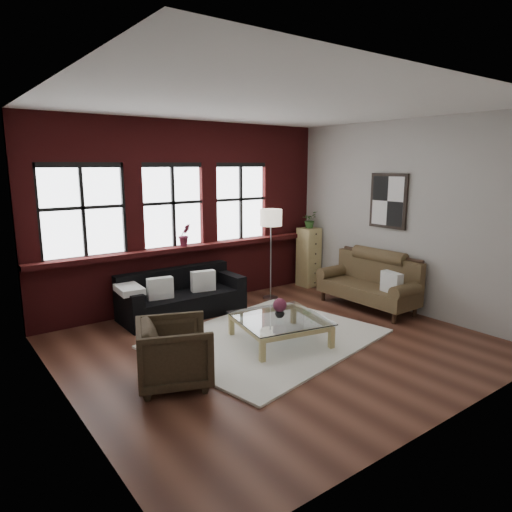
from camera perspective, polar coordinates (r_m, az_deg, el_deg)
floor at (r=6.49m, az=2.50°, el=-10.96°), size 5.50×5.50×0.00m
ceiling at (r=6.05m, az=2.78°, el=18.33°), size 5.50×5.50×0.00m
wall_back at (r=8.14m, az=-8.62°, el=5.14°), size 5.50×0.00×5.50m
wall_front at (r=4.46m, az=23.44°, el=-0.76°), size 5.50×0.00×5.50m
wall_left at (r=4.84m, az=-23.45°, el=0.14°), size 0.00×5.00×5.00m
wall_right at (r=8.08m, az=17.95°, el=4.67°), size 0.00×5.00×5.00m
brick_backwall at (r=8.09m, az=-8.42°, el=5.10°), size 5.50×0.12×3.20m
sill_ledge at (r=8.09m, az=-8.00°, el=1.11°), size 5.50×0.30×0.08m
window_left at (r=7.41m, az=-20.87°, el=5.09°), size 1.38×0.10×1.50m
window_mid at (r=7.95m, az=-10.40°, el=6.02°), size 1.38×0.10×1.50m
window_right at (r=8.66m, az=-2.02°, el=6.62°), size 1.38×0.10×1.50m
wall_poster at (r=8.21m, az=16.23°, el=6.62°), size 0.05×0.74×0.94m
shag_rug at (r=6.65m, az=1.58°, el=-10.26°), size 3.39×2.88×0.03m
dark_sofa at (r=7.65m, az=-9.18°, el=-4.69°), size 2.04×0.82×0.74m
pillow_a at (r=7.33m, az=-11.89°, el=-3.97°), size 0.42×0.20×0.34m
pillow_b at (r=7.67m, az=-6.63°, el=-3.11°), size 0.42×0.22×0.34m
vintage_settee at (r=8.12m, az=13.76°, el=-3.09°), size 0.81×1.81×0.97m
pillow_settee at (r=7.70m, az=16.59°, el=-3.18°), size 0.20×0.40×0.34m
armchair at (r=5.35m, az=-10.16°, el=-11.83°), size 1.06×1.04×0.75m
coffee_table at (r=6.48m, az=2.96°, el=-9.27°), size 1.37×1.37×0.39m
vase at (r=6.39m, az=2.98°, el=-7.07°), size 0.15×0.15×0.14m
flowers at (r=6.36m, az=2.99°, el=-6.14°), size 0.19×0.19×0.19m
drawer_chest at (r=9.41m, az=6.59°, el=-0.14°), size 0.37×0.37×1.20m
potted_plant_top at (r=9.29m, az=6.70°, el=4.53°), size 0.37×0.34×0.34m
floor_lamp at (r=8.38m, az=1.86°, el=0.67°), size 0.40×0.40×1.82m
sill_plant at (r=7.96m, az=-8.92°, el=2.61°), size 0.22×0.17×0.39m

